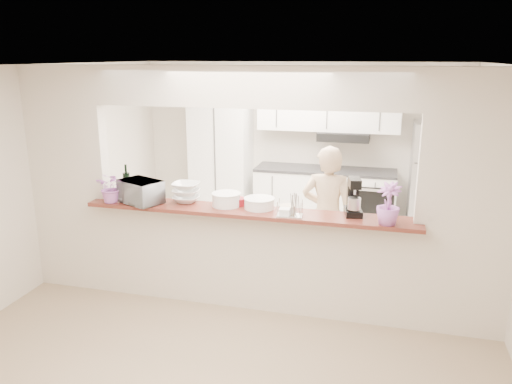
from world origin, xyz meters
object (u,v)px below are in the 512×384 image
(refrigerator, at_px, (437,182))
(person, at_px, (327,216))
(toaster_oven, at_px, (140,192))
(stand_mixer, at_px, (354,198))

(refrigerator, bearing_deg, person, -125.97)
(refrigerator, distance_m, toaster_oven, 4.23)
(refrigerator, height_order, person, refrigerator)
(person, bearing_deg, refrigerator, -124.81)
(toaster_oven, relative_size, stand_mixer, 1.20)
(refrigerator, relative_size, toaster_oven, 3.83)
(toaster_oven, height_order, stand_mixer, stand_mixer)
(stand_mixer, bearing_deg, refrigerator, 68.57)
(toaster_oven, bearing_deg, refrigerator, 65.48)
(refrigerator, distance_m, stand_mixer, 2.81)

